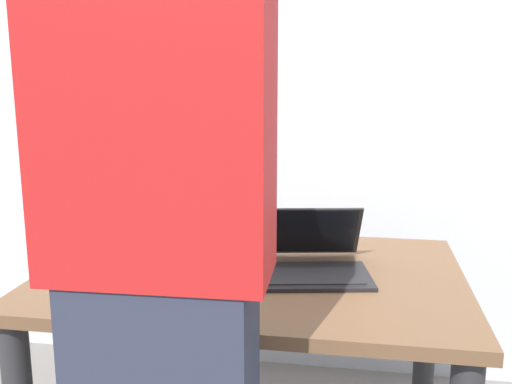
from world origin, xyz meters
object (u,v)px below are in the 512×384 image
(beer_bottle_green, at_px, (164,206))
(beer_bottle_amber, at_px, (130,204))
(laptop, at_px, (312,259))
(person_figure, at_px, (161,284))
(beer_bottle_brown, at_px, (188,208))

(beer_bottle_green, bearing_deg, beer_bottle_amber, 171.22)
(laptop, height_order, person_figure, person_figure)
(person_figure, bearing_deg, beer_bottle_amber, 115.03)
(laptop, bearing_deg, beer_bottle_brown, 144.68)
(beer_bottle_brown, bearing_deg, person_figure, -77.13)
(beer_bottle_amber, distance_m, beer_bottle_brown, 0.22)
(laptop, bearing_deg, beer_bottle_green, 152.74)
(laptop, xyz_separation_m, beer_bottle_green, (-0.57, 0.29, 0.08))
(person_figure, bearing_deg, beer_bottle_brown, 102.87)
(beer_bottle_brown, distance_m, person_figure, 1.00)
(beer_bottle_green, distance_m, person_figure, 0.96)
(beer_bottle_amber, height_order, person_figure, person_figure)
(beer_bottle_green, xyz_separation_m, person_figure, (0.30, -0.91, 0.06))
(beer_bottle_amber, height_order, beer_bottle_brown, beer_bottle_amber)
(beer_bottle_amber, bearing_deg, beer_bottle_brown, 8.80)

